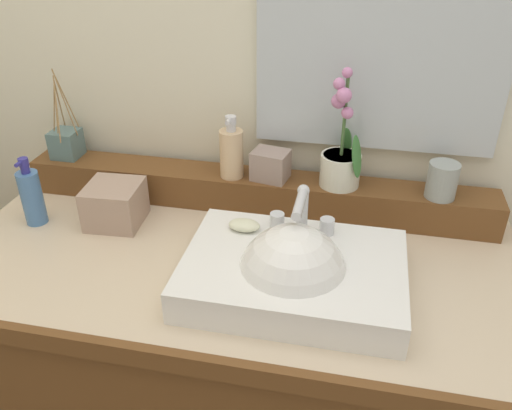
{
  "coord_description": "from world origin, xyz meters",
  "views": [
    {
      "loc": [
        0.26,
        -0.95,
        1.57
      ],
      "look_at": [
        0.06,
        -0.02,
        1.01
      ],
      "focal_mm": 37.23,
      "sensor_mm": 36.0,
      "label": 1
    }
  ],
  "objects_px": {
    "potted_plant": "(341,158)",
    "soap_dispenser": "(231,152)",
    "tumbler_cup": "(442,181)",
    "trinket_box": "(270,165)",
    "sink_basin": "(293,275)",
    "lotion_bottle": "(32,196)",
    "reed_diffuser": "(66,143)",
    "soap_bar": "(244,225)",
    "tissue_box": "(115,204)"
  },
  "relations": [
    {
      "from": "potted_plant",
      "to": "soap_dispenser",
      "type": "distance_m",
      "value": 0.27
    },
    {
      "from": "potted_plant",
      "to": "trinket_box",
      "type": "xyz_separation_m",
      "value": [
        -0.17,
        -0.0,
        -0.04
      ]
    },
    {
      "from": "sink_basin",
      "to": "reed_diffuser",
      "type": "xyz_separation_m",
      "value": [
        -0.68,
        0.33,
        0.09
      ]
    },
    {
      "from": "soap_dispenser",
      "to": "tumbler_cup",
      "type": "distance_m",
      "value": 0.51
    },
    {
      "from": "potted_plant",
      "to": "tissue_box",
      "type": "relative_size",
      "value": 2.26
    },
    {
      "from": "potted_plant",
      "to": "tumbler_cup",
      "type": "bearing_deg",
      "value": -2.77
    },
    {
      "from": "soap_bar",
      "to": "tumbler_cup",
      "type": "bearing_deg",
      "value": 26.32
    },
    {
      "from": "reed_diffuser",
      "to": "sink_basin",
      "type": "bearing_deg",
      "value": -26.15
    },
    {
      "from": "soap_bar",
      "to": "soap_dispenser",
      "type": "distance_m",
      "value": 0.24
    },
    {
      "from": "sink_basin",
      "to": "tumbler_cup",
      "type": "height_order",
      "value": "sink_basin"
    },
    {
      "from": "soap_dispenser",
      "to": "reed_diffuser",
      "type": "height_order",
      "value": "reed_diffuser"
    },
    {
      "from": "soap_bar",
      "to": "tissue_box",
      "type": "distance_m",
      "value": 0.36
    },
    {
      "from": "tumbler_cup",
      "to": "reed_diffuser",
      "type": "bearing_deg",
      "value": 178.56
    },
    {
      "from": "soap_bar",
      "to": "tumbler_cup",
      "type": "relative_size",
      "value": 0.8
    },
    {
      "from": "tumbler_cup",
      "to": "potted_plant",
      "type": "bearing_deg",
      "value": 177.23
    },
    {
      "from": "soap_bar",
      "to": "trinket_box",
      "type": "bearing_deg",
      "value": 85.83
    },
    {
      "from": "tissue_box",
      "to": "potted_plant",
      "type": "bearing_deg",
      "value": 15.09
    },
    {
      "from": "sink_basin",
      "to": "soap_dispenser",
      "type": "height_order",
      "value": "soap_dispenser"
    },
    {
      "from": "tissue_box",
      "to": "soap_dispenser",
      "type": "bearing_deg",
      "value": 27.24
    },
    {
      "from": "reed_diffuser",
      "to": "lotion_bottle",
      "type": "xyz_separation_m",
      "value": [
        0.01,
        -0.2,
        -0.06
      ]
    },
    {
      "from": "sink_basin",
      "to": "soap_bar",
      "type": "xyz_separation_m",
      "value": [
        -0.12,
        0.1,
        0.05
      ]
    },
    {
      "from": "sink_basin",
      "to": "lotion_bottle",
      "type": "relative_size",
      "value": 2.56
    },
    {
      "from": "soap_dispenser",
      "to": "sink_basin",
      "type": "bearing_deg",
      "value": -56.45
    },
    {
      "from": "soap_bar",
      "to": "soap_dispenser",
      "type": "relative_size",
      "value": 0.43
    },
    {
      "from": "soap_bar",
      "to": "sink_basin",
      "type": "bearing_deg",
      "value": -37.67
    },
    {
      "from": "sink_basin",
      "to": "potted_plant",
      "type": "bearing_deg",
      "value": 78.49
    },
    {
      "from": "tumbler_cup",
      "to": "trinket_box",
      "type": "xyz_separation_m",
      "value": [
        -0.41,
        0.01,
        -0.01
      ]
    },
    {
      "from": "sink_basin",
      "to": "reed_diffuser",
      "type": "relative_size",
      "value": 1.85
    },
    {
      "from": "tumbler_cup",
      "to": "tissue_box",
      "type": "xyz_separation_m",
      "value": [
        -0.78,
        -0.13,
        -0.08
      ]
    },
    {
      "from": "trinket_box",
      "to": "tissue_box",
      "type": "height_order",
      "value": "trinket_box"
    },
    {
      "from": "soap_bar",
      "to": "tissue_box",
      "type": "relative_size",
      "value": 0.54
    },
    {
      "from": "lotion_bottle",
      "to": "trinket_box",
      "type": "bearing_deg",
      "value": 18.29
    },
    {
      "from": "reed_diffuser",
      "to": "trinket_box",
      "type": "xyz_separation_m",
      "value": [
        0.57,
        -0.01,
        -0.0
      ]
    },
    {
      "from": "sink_basin",
      "to": "lotion_bottle",
      "type": "bearing_deg",
      "value": 168.82
    },
    {
      "from": "tumbler_cup",
      "to": "reed_diffuser",
      "type": "height_order",
      "value": "reed_diffuser"
    },
    {
      "from": "soap_bar",
      "to": "tumbler_cup",
      "type": "height_order",
      "value": "tumbler_cup"
    },
    {
      "from": "soap_dispenser",
      "to": "lotion_bottle",
      "type": "xyz_separation_m",
      "value": [
        -0.46,
        -0.18,
        -0.08
      ]
    },
    {
      "from": "tumbler_cup",
      "to": "tissue_box",
      "type": "bearing_deg",
      "value": -170.26
    },
    {
      "from": "soap_bar",
      "to": "trinket_box",
      "type": "relative_size",
      "value": 0.8
    },
    {
      "from": "lotion_bottle",
      "to": "tissue_box",
      "type": "xyz_separation_m",
      "value": [
        0.2,
        0.04,
        -0.02
      ]
    },
    {
      "from": "sink_basin",
      "to": "reed_diffuser",
      "type": "bearing_deg",
      "value": 153.85
    },
    {
      "from": "reed_diffuser",
      "to": "tissue_box",
      "type": "distance_m",
      "value": 0.27
    },
    {
      "from": "soap_bar",
      "to": "lotion_bottle",
      "type": "bearing_deg",
      "value": 176.17
    },
    {
      "from": "sink_basin",
      "to": "tumbler_cup",
      "type": "bearing_deg",
      "value": 45.3
    },
    {
      "from": "sink_basin",
      "to": "tumbler_cup",
      "type": "distance_m",
      "value": 0.44
    },
    {
      "from": "tumbler_cup",
      "to": "trinket_box",
      "type": "bearing_deg",
      "value": 178.63
    },
    {
      "from": "reed_diffuser",
      "to": "soap_bar",
      "type": "bearing_deg",
      "value": -23.17
    },
    {
      "from": "tumbler_cup",
      "to": "lotion_bottle",
      "type": "height_order",
      "value": "same"
    },
    {
      "from": "soap_bar",
      "to": "lotion_bottle",
      "type": "distance_m",
      "value": 0.55
    },
    {
      "from": "soap_bar",
      "to": "potted_plant",
      "type": "height_order",
      "value": "potted_plant"
    }
  ]
}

